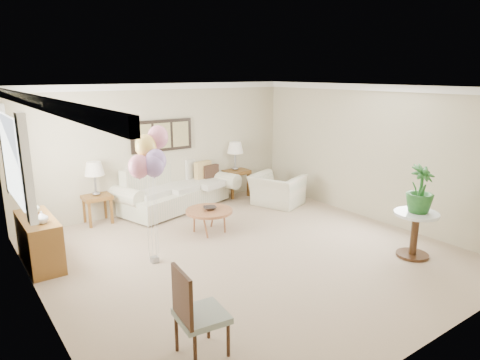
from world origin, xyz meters
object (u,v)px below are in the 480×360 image
(armchair, at_px, (277,190))
(coffee_table, at_px, (209,212))
(balloon_cluster, at_px, (151,156))
(sofa, at_px, (175,191))
(accent_chair, at_px, (195,311))

(armchair, bearing_deg, coffee_table, 85.00)
(balloon_cluster, bearing_deg, coffee_table, 24.14)
(sofa, distance_m, coffee_table, 1.68)
(sofa, relative_size, accent_chair, 2.90)
(coffee_table, xyz_separation_m, accent_chair, (-1.95, -2.89, 0.12))
(armchair, xyz_separation_m, balloon_cluster, (-3.40, -1.15, 1.32))
(coffee_table, relative_size, accent_chair, 0.86)
(coffee_table, xyz_separation_m, armchair, (2.07, 0.56, -0.06))
(balloon_cluster, bearing_deg, sofa, 56.48)
(armchair, height_order, balloon_cluster, balloon_cluster)
(coffee_table, bearing_deg, accent_chair, -123.94)
(coffee_table, height_order, accent_chair, accent_chair)
(armchair, relative_size, accent_chair, 1.04)
(armchair, bearing_deg, sofa, 39.67)
(coffee_table, bearing_deg, armchair, 15.07)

